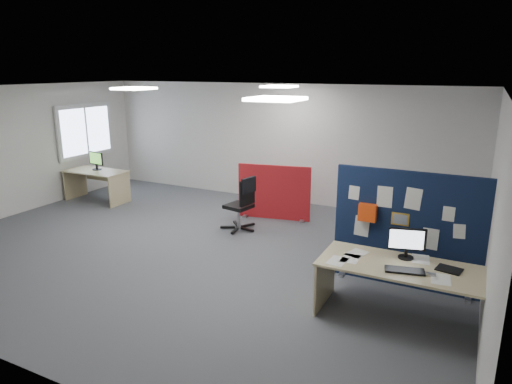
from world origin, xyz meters
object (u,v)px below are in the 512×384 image
at_px(main_desk, 401,276).
at_px(office_chair, 243,201).
at_px(monitor_main, 407,242).
at_px(second_desk, 97,178).
at_px(monitor_second, 96,160).
at_px(red_divider, 274,193).
at_px(navy_divider, 406,230).

distance_m(main_desk, office_chair, 3.79).
bearing_deg(office_chair, monitor_main, -17.59).
height_order(monitor_main, second_desk, monitor_main).
xyz_separation_m(monitor_main, office_chair, (-3.25, 1.75, -0.36)).
height_order(second_desk, monitor_second, monitor_second).
distance_m(main_desk, red_divider, 4.16).
bearing_deg(red_divider, office_chair, -114.98).
xyz_separation_m(navy_divider, monitor_main, (0.12, -0.74, 0.11)).
bearing_deg(navy_divider, monitor_second, 169.38).
bearing_deg(red_divider, monitor_second, 176.79).
relative_size(navy_divider, monitor_main, 4.60).
bearing_deg(second_desk, office_chair, -4.13).
bearing_deg(office_chair, second_desk, -173.44).
bearing_deg(navy_divider, monitor_main, -80.57).
bearing_deg(navy_divider, red_divider, 146.38).
height_order(main_desk, monitor_second, monitor_second).
relative_size(navy_divider, second_desk, 1.40).
xyz_separation_m(monitor_second, office_chair, (4.06, -0.34, -0.37)).
bearing_deg(monitor_second, red_divider, 16.63).
distance_m(monitor_main, second_desk, 7.56).
distance_m(main_desk, monitor_second, 7.66).
xyz_separation_m(main_desk, monitor_second, (-7.30, 2.29, 0.39)).
distance_m(second_desk, office_chair, 4.03).
relative_size(red_divider, second_desk, 1.02).
relative_size(monitor_main, red_divider, 0.30).
relative_size(main_desk, second_desk, 1.34).
bearing_deg(second_desk, navy_divider, -10.28).
bearing_deg(monitor_main, monitor_second, 148.96).
distance_m(navy_divider, main_desk, 0.99).
xyz_separation_m(monitor_main, red_divider, (-3.02, 2.67, -0.40)).
distance_m(navy_divider, red_divider, 3.49).
relative_size(monitor_main, office_chair, 0.42).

